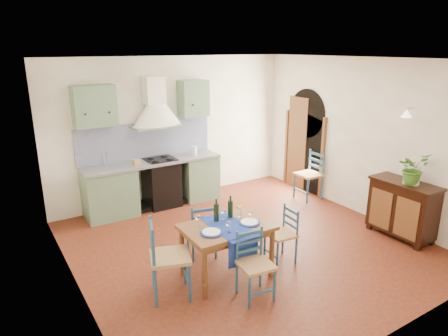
{
  "coord_description": "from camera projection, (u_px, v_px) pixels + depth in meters",
  "views": [
    {
      "loc": [
        -3.31,
        -4.57,
        2.97
      ],
      "look_at": [
        -0.22,
        0.3,
        1.2
      ],
      "focal_mm": 32.0,
      "sensor_mm": 36.0,
      "label": 1
    }
  ],
  "objects": [
    {
      "name": "chair_right",
      "position": [
        282.0,
        234.0,
        5.66
      ],
      "size": [
        0.4,
        0.4,
        0.8
      ],
      "color": "navy",
      "rests_on": "ground"
    },
    {
      "name": "chair_spare",
      "position": [
        310.0,
        175.0,
        8.02
      ],
      "size": [
        0.45,
        0.45,
        0.96
      ],
      "color": "navy",
      "rests_on": "ground"
    },
    {
      "name": "chair_left",
      "position": [
        167.0,
        258.0,
        4.82
      ],
      "size": [
        0.6,
        0.6,
        1.01
      ],
      "color": "navy",
      "rests_on": "ground"
    },
    {
      "name": "sideboard",
      "position": [
        402.0,
        207.0,
        6.36
      ],
      "size": [
        0.5,
        1.05,
        0.94
      ],
      "color": "black",
      "rests_on": "ground"
    },
    {
      "name": "ceiling",
      "position": [
        249.0,
        59.0,
        5.44
      ],
      "size": [
        5.0,
        5.0,
        0.01
      ],
      "primitive_type": "cube",
      "color": "white",
      "rests_on": "back_wall"
    },
    {
      "name": "floor",
      "position": [
        246.0,
        244.0,
        6.26
      ],
      "size": [
        5.0,
        5.0,
        0.0
      ],
      "primitive_type": "plane",
      "color": "#46170F",
      "rests_on": "ground"
    },
    {
      "name": "potted_plant",
      "position": [
        413.0,
        168.0,
        6.09
      ],
      "size": [
        0.49,
        0.44,
        0.49
      ],
      "primitive_type": "imported",
      "rotation": [
        0.0,
        0.0,
        -0.12
      ],
      "color": "#3B7321",
      "rests_on": "sideboard"
    },
    {
      "name": "back_wall",
      "position": [
        157.0,
        152.0,
        7.56
      ],
      "size": [
        5.0,
        0.96,
        2.8
      ],
      "color": "white",
      "rests_on": "ground"
    },
    {
      "name": "left_wall",
      "position": [
        70.0,
        189.0,
        4.57
      ],
      "size": [
        0.04,
        5.0,
        2.8
      ],
      "primitive_type": "cube",
      "color": "white",
      "rests_on": "ground"
    },
    {
      "name": "dining_table",
      "position": [
        227.0,
        231.0,
        5.22
      ],
      "size": [
        1.17,
        0.88,
        1.05
      ],
      "color": "brown",
      "rests_on": "ground"
    },
    {
      "name": "right_wall",
      "position": [
        349.0,
        138.0,
        7.37
      ],
      "size": [
        0.26,
        5.0,
        2.8
      ],
      "color": "white",
      "rests_on": "ground"
    },
    {
      "name": "chair_far",
      "position": [
        202.0,
        229.0,
        5.77
      ],
      "size": [
        0.48,
        0.48,
        0.84
      ],
      "color": "navy",
      "rests_on": "ground"
    },
    {
      "name": "chair_near",
      "position": [
        255.0,
        264.0,
        4.83
      ],
      "size": [
        0.44,
        0.44,
        0.85
      ],
      "color": "navy",
      "rests_on": "ground"
    }
  ]
}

